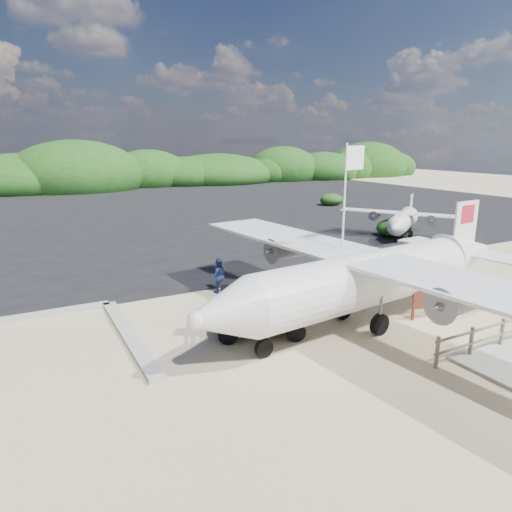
{
  "coord_description": "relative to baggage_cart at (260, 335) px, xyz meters",
  "views": [
    {
      "loc": [
        -7.48,
        -13.31,
        6.51
      ],
      "look_at": [
        1.87,
        4.16,
        1.52
      ],
      "focal_mm": 32.0,
      "sensor_mm": 36.0,
      "label": 1
    }
  ],
  "objects": [
    {
      "name": "crew_b",
      "position": [
        0.56,
        4.87,
        0.79
      ],
      "size": [
        0.86,
        0.72,
        1.59
      ],
      "primitive_type": "imported",
      "rotation": [
        0.0,
        0.0,
        2.97
      ],
      "color": "#15264F",
      "rests_on": "ground"
    },
    {
      "name": "crew_a",
      "position": [
        1.78,
        1.13,
        0.75
      ],
      "size": [
        0.62,
        0.49,
        1.49
      ],
      "primitive_type": "imported",
      "rotation": [
        0.0,
        0.0,
        2.88
      ],
      "color": "#15264F",
      "rests_on": "ground"
    },
    {
      "name": "asphalt_apron",
      "position": [
        0.43,
        30.44,
        0.0
      ],
      "size": [
        90.0,
        50.0,
        0.04
      ],
      "primitive_type": null,
      "color": "#B2B2B2",
      "rests_on": "ground"
    },
    {
      "name": "fence",
      "position": [
        6.43,
        -4.56,
        0.0
      ],
      "size": [
        6.4,
        2.0,
        1.1
      ],
      "primitive_type": null,
      "color": "#B2B2B2",
      "rests_on": "ground"
    },
    {
      "name": "crew_c",
      "position": [
        4.54,
        1.56,
        0.87
      ],
      "size": [
        1.1,
        0.7,
        1.74
      ],
      "primitive_type": "imported",
      "rotation": [
        0.0,
        0.0,
        2.85
      ],
      "color": "#15264F",
      "rests_on": "ground"
    },
    {
      "name": "signboard",
      "position": [
        6.32,
        -1.71,
        0.0
      ],
      "size": [
        1.5,
        0.52,
        1.25
      ],
      "primitive_type": null,
      "rotation": [
        0.0,
        0.0,
        -0.26
      ],
      "color": "brown",
      "rests_on": "ground"
    },
    {
      "name": "ground",
      "position": [
        0.43,
        0.44,
        0.0
      ],
      "size": [
        160.0,
        160.0,
        0.0
      ],
      "primitive_type": "plane",
      "color": "beige"
    },
    {
      "name": "aircraft_large",
      "position": [
        15.7,
        27.79,
        0.0
      ],
      "size": [
        19.25,
        19.25,
        5.23
      ],
      "primitive_type": null,
      "rotation": [
        0.0,
        0.0,
        3.25
      ],
      "color": "#B2B2B2",
      "rests_on": "ground"
    },
    {
      "name": "vegetation_band",
      "position": [
        0.43,
        55.44,
        0.0
      ],
      "size": [
        124.0,
        8.0,
        4.4
      ],
      "primitive_type": null,
      "color": "#B2B2B2",
      "rests_on": "ground"
    },
    {
      "name": "flagpole",
      "position": [
        3.54,
        0.13,
        0.0
      ],
      "size": [
        1.4,
        0.97,
        6.47
      ],
      "primitive_type": null,
      "rotation": [
        0.0,
        0.0,
        0.37
      ],
      "color": "white",
      "rests_on": "ground"
    },
    {
      "name": "aircraft_small",
      "position": [
        -6.82,
        31.69,
        0.0
      ],
      "size": [
        10.02,
        10.02,
        2.6
      ],
      "primitive_type": null,
      "rotation": [
        0.0,
        0.0,
        3.73
      ],
      "color": "#B2B2B2",
      "rests_on": "ground"
    },
    {
      "name": "baggage_cart",
      "position": [
        0.0,
        0.0,
        0.0
      ],
      "size": [
        3.61,
        2.88,
        1.58
      ],
      "primitive_type": null,
      "rotation": [
        0.0,
        0.0,
        -0.39
      ],
      "color": "#0B3AA8",
      "rests_on": "ground"
    }
  ]
}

